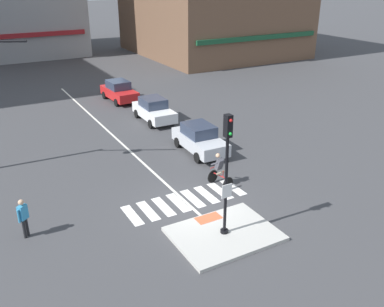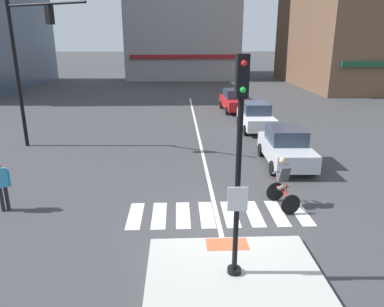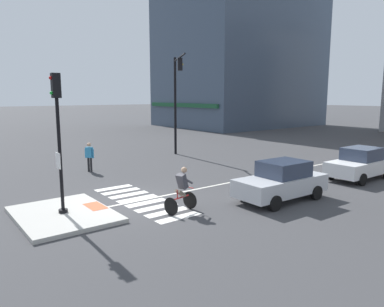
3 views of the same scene
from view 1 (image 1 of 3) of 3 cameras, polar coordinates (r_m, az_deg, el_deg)
name	(u,v)px [view 1 (image 1 of 3)]	position (r m, az deg, el deg)	size (l,w,h in m)	color
ground_plane	(193,207)	(18.98, 0.12, -7.26)	(300.00, 300.00, 0.00)	#3D3D3F
traffic_island	(224,234)	(17.11, 4.38, -10.80)	(4.06, 3.11, 0.15)	#B2AFA8
tactile_pad_front	(208,218)	(17.92, 2.24, -8.73)	(1.10, 0.60, 0.01)	#DB5B38
signal_pole	(227,165)	(15.62, 4.74, -1.58)	(0.44, 0.38, 4.91)	black
crosswalk_stripe_a	(132,215)	(18.56, -8.11, -8.28)	(0.44, 1.80, 0.01)	silver
crosswalk_stripe_b	(148,211)	(18.79, -5.96, -7.73)	(0.44, 1.80, 0.01)	silver
crosswalk_stripe_c	(164,207)	(19.05, -3.88, -7.18)	(0.44, 1.80, 0.01)	silver
crosswalk_stripe_d	(178,202)	(19.33, -1.86, -6.63)	(0.44, 1.80, 0.01)	silver
crosswalk_stripe_e	(193,198)	(19.65, 0.10, -6.10)	(0.44, 1.80, 0.01)	silver
crosswalk_stripe_f	(207,195)	(19.98, 1.99, -5.58)	(0.44, 1.80, 0.01)	silver
crosswalk_stripe_g	(220,191)	(20.34, 3.81, -5.06)	(0.44, 1.80, 0.01)	silver
crosswalk_stripe_h	(233,187)	(20.71, 5.56, -4.57)	(0.44, 1.80, 0.01)	silver
lane_centre_line	(115,137)	(27.26, -10.41, 2.20)	(0.14, 28.00, 0.01)	silver
car_silver_eastbound_mid	(200,139)	(24.33, 1.03, 2.01)	(1.95, 4.15, 1.64)	silver
car_white_eastbound_far	(154,110)	(29.71, -5.18, 5.91)	(1.89, 4.12, 1.64)	white
car_red_eastbound_distant	(119,91)	(34.96, -9.84, 8.33)	(2.01, 4.18, 1.64)	red
cyclist	(220,170)	(20.44, 3.75, -2.18)	(0.87, 1.20, 1.68)	black
pedestrian_at_curb_left	(23,215)	(17.77, -21.88, -7.77)	(0.45, 0.40, 1.67)	black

